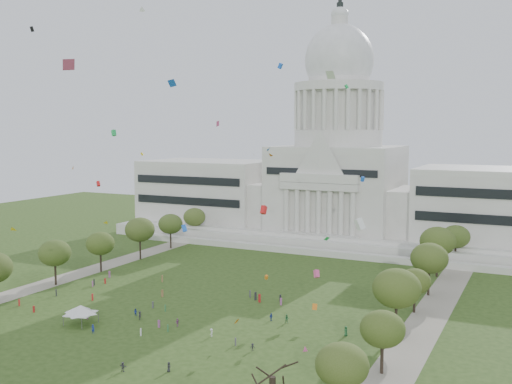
# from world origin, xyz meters

# --- Properties ---
(ground) EXTENTS (400.00, 400.00, 0.00)m
(ground) POSITION_xyz_m (0.00, 0.00, 0.00)
(ground) COLOR #2C4516
(ground) RESTS_ON ground
(capitol) EXTENTS (160.00, 64.50, 91.30)m
(capitol) POSITION_xyz_m (0.00, 113.59, 22.30)
(capitol) COLOR silver
(capitol) RESTS_ON ground
(path_left) EXTENTS (8.00, 160.00, 0.04)m
(path_left) POSITION_xyz_m (-48.00, 30.00, 0.02)
(path_left) COLOR gray
(path_left) RESTS_ON ground
(path_right) EXTENTS (8.00, 160.00, 0.04)m
(path_right) POSITION_xyz_m (48.00, 30.00, 0.02)
(path_right) COLOR gray
(path_right) RESTS_ON ground
(row_tree_r_0) EXTENTS (7.67, 7.67, 10.91)m
(row_tree_r_0) POSITION_xyz_m (44.94, -19.59, 7.75)
(row_tree_r_0) COLOR black
(row_tree_r_0) RESTS_ON ground
(row_tree_r_1) EXTENTS (7.58, 7.58, 10.78)m
(row_tree_r_1) POSITION_xyz_m (46.22, -1.75, 7.66)
(row_tree_r_1) COLOR black
(row_tree_r_1) RESTS_ON ground
(row_tree_l_2) EXTENTS (8.42, 8.42, 11.97)m
(row_tree_l_2) POSITION_xyz_m (-45.04, 17.30, 8.51)
(row_tree_l_2) COLOR black
(row_tree_l_2) RESTS_ON ground
(row_tree_r_2) EXTENTS (9.55, 9.55, 13.58)m
(row_tree_r_2) POSITION_xyz_m (44.17, 17.44, 9.66)
(row_tree_r_2) COLOR black
(row_tree_r_2) RESTS_ON ground
(row_tree_l_3) EXTENTS (8.12, 8.12, 11.55)m
(row_tree_l_3) POSITION_xyz_m (-44.09, 33.92, 8.21)
(row_tree_l_3) COLOR black
(row_tree_l_3) RESTS_ON ground
(row_tree_r_3) EXTENTS (7.01, 7.01, 9.98)m
(row_tree_r_3) POSITION_xyz_m (44.40, 34.48, 7.08)
(row_tree_r_3) COLOR black
(row_tree_r_3) RESTS_ON ground
(row_tree_l_4) EXTENTS (9.29, 9.29, 13.21)m
(row_tree_l_4) POSITION_xyz_m (-44.08, 52.42, 9.39)
(row_tree_l_4) COLOR black
(row_tree_l_4) RESTS_ON ground
(row_tree_r_4) EXTENTS (9.19, 9.19, 13.06)m
(row_tree_r_4) POSITION_xyz_m (44.76, 50.04, 9.29)
(row_tree_r_4) COLOR black
(row_tree_r_4) RESTS_ON ground
(row_tree_l_5) EXTENTS (8.33, 8.33, 11.85)m
(row_tree_l_5) POSITION_xyz_m (-45.22, 71.01, 8.42)
(row_tree_l_5) COLOR black
(row_tree_l_5) RESTS_ON ground
(row_tree_r_5) EXTENTS (9.82, 9.82, 13.96)m
(row_tree_r_5) POSITION_xyz_m (43.49, 70.19, 9.93)
(row_tree_r_5) COLOR black
(row_tree_r_5) RESTS_ON ground
(row_tree_l_6) EXTENTS (8.19, 8.19, 11.64)m
(row_tree_l_6) POSITION_xyz_m (-46.87, 89.14, 8.27)
(row_tree_l_6) COLOR black
(row_tree_l_6) RESTS_ON ground
(row_tree_r_6) EXTENTS (8.42, 8.42, 11.97)m
(row_tree_r_6) POSITION_xyz_m (45.96, 88.13, 8.51)
(row_tree_r_6) COLOR black
(row_tree_r_6) RESTS_ON ground
(big_bare_tree) EXTENTS (6.00, 5.00, 12.80)m
(big_bare_tree) POSITION_xyz_m (38.00, -28.00, 8.67)
(big_bare_tree) COLOR black
(big_bare_tree) RESTS_ON ground
(event_tent) EXTENTS (9.04, 9.04, 4.20)m
(event_tent) POSITION_xyz_m (-16.82, -4.33, 3.26)
(event_tent) COLOR #4C4C4C
(event_tent) RESTS_ON ground
(person_0) EXTENTS (1.15, 1.06, 1.96)m
(person_0) POSITION_xyz_m (35.29, 13.22, 0.98)
(person_0) COLOR #33723F
(person_0) RESTS_ON ground
(person_2) EXTENTS (1.03, 0.79, 1.89)m
(person_2) POSITION_xyz_m (21.74, 15.24, 0.94)
(person_2) COLOR #33723F
(person_2) RESTS_ON ground
(person_3) EXTENTS (0.79, 1.16, 1.63)m
(person_3) POSITION_xyz_m (11.59, 1.12, 0.82)
(person_3) COLOR silver
(person_3) RESTS_ON ground
(person_4) EXTENTS (0.75, 1.10, 1.71)m
(person_4) POSITION_xyz_m (2.14, 3.39, 0.86)
(person_4) COLOR #994C8C
(person_4) RESTS_ON ground
(person_5) EXTENTS (1.63, 1.78, 1.88)m
(person_5) POSITION_xyz_m (-7.63, 3.61, 0.94)
(person_5) COLOR #4C4C51
(person_5) RESTS_ON ground
(person_6) EXTENTS (0.64, 0.89, 1.69)m
(person_6) POSITION_xyz_m (13.73, -16.83, 0.84)
(person_6) COLOR #26262B
(person_6) RESTS_ON ground
(person_7) EXTENTS (0.75, 0.60, 1.84)m
(person_7) POSITION_xyz_m (-10.81, -7.51, 0.92)
(person_7) COLOR navy
(person_7) RESTS_ON ground
(person_8) EXTENTS (0.84, 0.59, 1.59)m
(person_8) POSITION_xyz_m (-10.14, 5.41, 0.79)
(person_8) COLOR navy
(person_8) RESTS_ON ground
(person_9) EXTENTS (1.04, 0.93, 1.45)m
(person_9) POSITION_xyz_m (22.23, -2.10, 0.72)
(person_9) COLOR #26262B
(person_9) RESTS_ON ground
(person_10) EXTENTS (0.86, 1.10, 1.67)m
(person_10) POSITION_xyz_m (18.10, 15.21, 0.83)
(person_10) COLOR navy
(person_10) RESTS_ON ground
(person_11) EXTENTS (1.58, 0.66, 1.69)m
(person_11) POSITION_xyz_m (6.71, -20.16, 0.84)
(person_11) COLOR #4C4C51
(person_11) RESTS_ON ground
(distant_crowd) EXTENTS (57.36, 36.96, 1.95)m
(distant_crowd) POSITION_xyz_m (-11.99, 16.43, 0.85)
(distant_crowd) COLOR #B21E1E
(distant_crowd) RESTS_ON ground
(kite_swarm) EXTENTS (95.75, 103.30, 66.00)m
(kite_swarm) POSITION_xyz_m (0.96, 5.35, 30.31)
(kite_swarm) COLOR green
(kite_swarm) RESTS_ON ground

